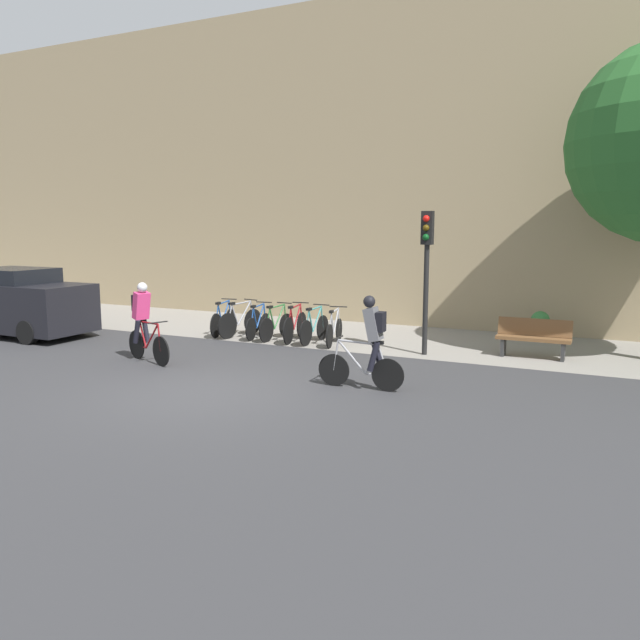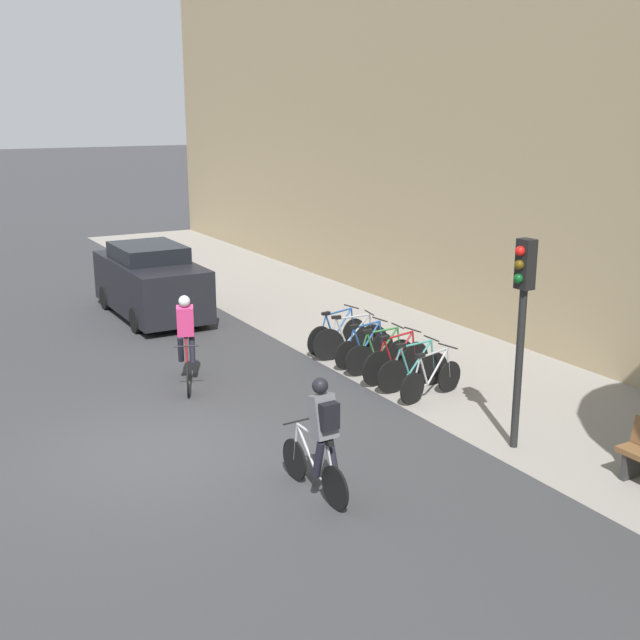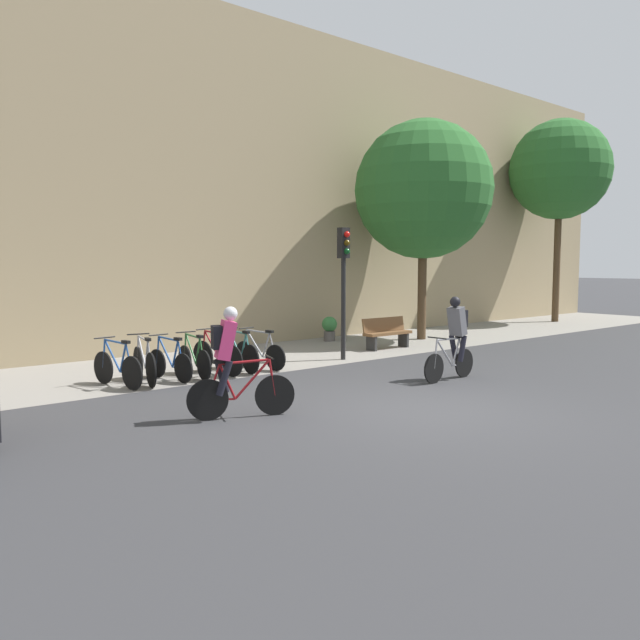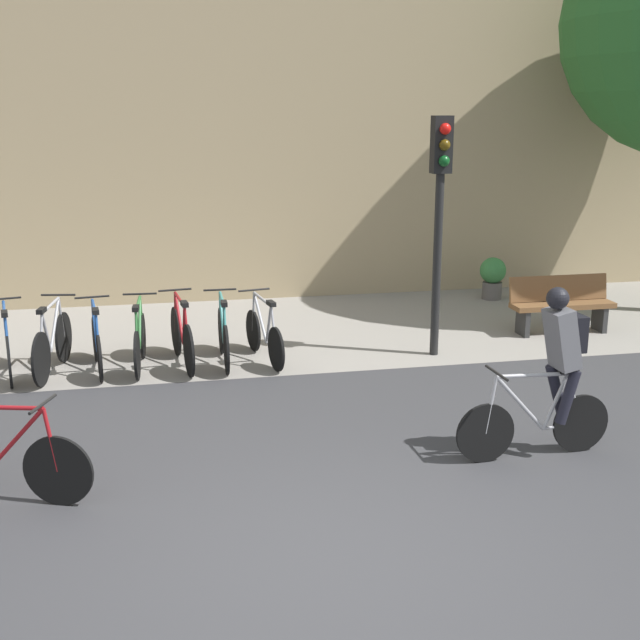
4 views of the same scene
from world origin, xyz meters
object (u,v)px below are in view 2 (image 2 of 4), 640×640
at_px(parked_bike_3, 380,354).
at_px(parked_bike_4, 396,361).
at_px(cyclist_grey, 321,435).
at_px(traffic_light_pole, 522,305).
at_px(parked_bike_6, 431,379).
at_px(parked_car, 151,282).
at_px(parked_bike_1, 350,340).
at_px(parked_bike_2, 365,348).
at_px(parked_bike_5, 413,369).
at_px(cyclist_pink, 186,337).
at_px(parked_bike_0, 337,334).

distance_m(parked_bike_3, parked_bike_4, 0.56).
distance_m(cyclist_grey, traffic_light_pole, 3.77).
xyz_separation_m(cyclist_grey, parked_bike_6, (-2.40, 3.73, -0.57)).
bearing_deg(parked_car, parked_bike_1, 24.31).
bearing_deg(parked_bike_2, parked_bike_5, 0.02).
distance_m(cyclist_grey, parked_bike_3, 5.57).
xyz_separation_m(cyclist_pink, parked_car, (-5.40, 1.08, -0.05)).
bearing_deg(parked_bike_1, parked_bike_2, -0.06).
relative_size(cyclist_grey, parked_bike_0, 1.06).
bearing_deg(parked_bike_1, parked_car, -155.69).
distance_m(cyclist_pink, parked_bike_2, 3.73).
bearing_deg(parked_bike_5, parked_car, -162.15).
bearing_deg(parked_bike_1, cyclist_pink, -93.09).
height_order(parked_bike_0, parked_bike_6, parked_bike_0).
bearing_deg(parked_bike_5, parked_bike_1, 180.00).
bearing_deg(traffic_light_pole, parked_car, -167.97).
bearing_deg(parked_bike_3, parked_bike_5, 0.01).
relative_size(parked_bike_3, parked_bike_6, 1.00).
distance_m(parked_bike_3, traffic_light_pole, 4.54).
bearing_deg(parked_bike_0, parked_car, -153.35).
distance_m(cyclist_pink, parked_bike_0, 3.67).
distance_m(parked_bike_0, parked_bike_1, 0.56).
distance_m(parked_bike_3, parked_car, 7.20).
xyz_separation_m(traffic_light_pole, parked_car, (-10.83, -2.31, -1.42)).
xyz_separation_m(cyclist_pink, traffic_light_pole, (5.43, 3.39, 1.37)).
bearing_deg(cyclist_pink, parked_bike_2, 78.11).
height_order(parked_bike_0, parked_bike_3, parked_bike_0).
xyz_separation_m(cyclist_pink, parked_bike_4, (1.89, 3.61, -0.53)).
xyz_separation_m(parked_bike_3, parked_bike_5, (1.13, 0.00, 0.01)).
xyz_separation_m(parked_bike_2, parked_bike_3, (0.56, 0.00, 0.01)).
relative_size(parked_bike_4, parked_bike_6, 1.07).
distance_m(parked_bike_0, traffic_light_pole, 6.11).
distance_m(parked_bike_1, parked_bike_5, 2.25).
bearing_deg(parked_bike_2, parked_bike_1, 179.94).
bearing_deg(parked_bike_6, parked_car, -163.29).
bearing_deg(parked_bike_5, traffic_light_pole, -4.21).
bearing_deg(cyclist_pink, parked_bike_3, 69.89).
distance_m(parked_bike_0, parked_car, 5.65).
distance_m(parked_bike_0, parked_bike_3, 1.69).
height_order(parked_bike_3, traffic_light_pole, traffic_light_pole).
bearing_deg(parked_bike_2, cyclist_grey, -38.67).
bearing_deg(cyclist_grey, parked_bike_5, 128.55).
height_order(cyclist_pink, parked_bike_1, cyclist_pink).
bearing_deg(parked_bike_4, parked_bike_2, -179.97).
height_order(parked_bike_0, parked_car, parked_car).
distance_m(cyclist_grey, parked_car, 10.88).
xyz_separation_m(parked_bike_0, parked_bike_1, (0.56, 0.00, 0.01)).
xyz_separation_m(parked_bike_1, parked_bike_2, (0.57, -0.00, -0.03)).
bearing_deg(parked_bike_3, parked_car, -159.40).
relative_size(parked_bike_4, traffic_light_pole, 0.51).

